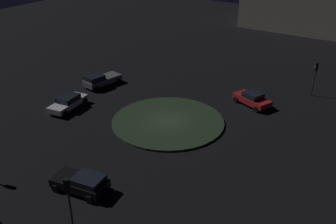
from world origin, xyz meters
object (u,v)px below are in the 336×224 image
car_black (82,182)px  car_grey (101,80)px  traffic_light_southeast (315,72)px  traffic_light_west (69,197)px  car_white (68,102)px  car_red (252,99)px

car_black → car_grey: bearing=-60.6°
traffic_light_southeast → traffic_light_west: size_ratio=0.87×
car_grey → car_white: bearing=-158.0°
car_black → traffic_light_southeast: traffic_light_southeast is taller
car_red → traffic_light_west: traffic_light_west is taller
car_white → traffic_light_west: 18.76m
car_white → car_grey: (6.48, 1.18, 0.03)m
car_white → car_grey: 6.59m
car_white → car_red: size_ratio=1.07×
car_grey → car_black: car_grey is taller
car_grey → car_red: bearing=-63.9°
car_grey → traffic_light_west: size_ratio=1.07×
car_white → traffic_light_southeast: traffic_light_southeast is taller
car_grey → traffic_light_southeast: (10.22, -21.80, 1.98)m
car_grey → traffic_light_west: 24.38m
car_black → traffic_light_southeast: size_ratio=1.10×
traffic_light_west → car_red: bearing=-16.8°
car_white → traffic_light_southeast: bearing=-57.6°
car_red → traffic_light_southeast: bearing=74.2°
traffic_light_southeast → traffic_light_west: traffic_light_west is taller
car_white → car_grey: size_ratio=0.99×
car_grey → car_red: (4.36, -17.04, -0.04)m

